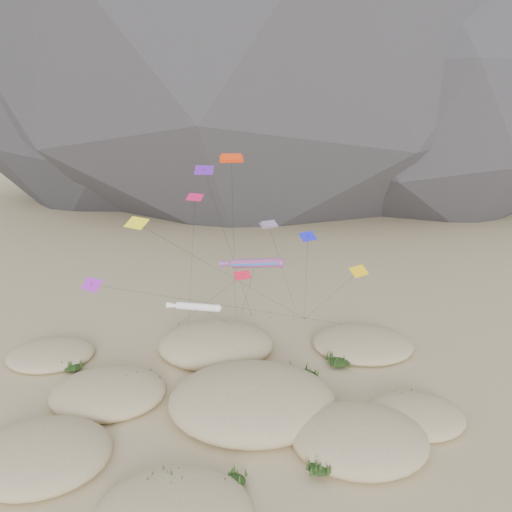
# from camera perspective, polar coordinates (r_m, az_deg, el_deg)

# --- Properties ---
(ground) EXTENTS (500.00, 500.00, 0.00)m
(ground) POSITION_cam_1_polar(r_m,az_deg,el_deg) (50.95, -2.69, -18.52)
(ground) COLOR #CCB789
(ground) RESTS_ON ground
(dunes) EXTENTS (50.26, 37.52, 4.34)m
(dunes) POSITION_cam_1_polar(r_m,az_deg,el_deg) (53.67, -3.41, -15.49)
(dunes) COLOR #CCB789
(dunes) RESTS_ON ground
(dune_grass) EXTENTS (43.28, 27.76, 1.55)m
(dune_grass) POSITION_cam_1_polar(r_m,az_deg,el_deg) (53.43, -3.18, -15.53)
(dune_grass) COLOR black
(dune_grass) RESTS_ON ground
(kite_stakes) EXTENTS (23.57, 5.38, 0.30)m
(kite_stakes) POSITION_cam_1_polar(r_m,az_deg,el_deg) (70.51, 0.19, -7.57)
(kite_stakes) COLOR #3F2D1E
(kite_stakes) RESTS_ON ground
(rainbow_tube_kite) EXTENTS (7.58, 14.41, 13.05)m
(rainbow_tube_kite) POSITION_cam_1_polar(r_m,az_deg,el_deg) (56.61, -0.27, -0.83)
(rainbow_tube_kite) COLOR #FF1A24
(rainbow_tube_kite) RESTS_ON ground
(white_tube_kite) EXTENTS (7.91, 14.83, 9.95)m
(white_tube_kite) POSITION_cam_1_polar(r_m,az_deg,el_deg) (52.54, -6.99, -5.77)
(white_tube_kite) COLOR white
(white_tube_kite) RESTS_ON ground
(orange_parafoil) EXTENTS (2.64, 11.28, 24.33)m
(orange_parafoil) POSITION_cam_1_polar(r_m,az_deg,el_deg) (55.52, -2.83, 10.84)
(orange_parafoil) COLOR red
(orange_parafoil) RESTS_ON ground
(multi_parafoil) EXTENTS (5.64, 12.90, 16.46)m
(multi_parafoil) POSITION_cam_1_polar(r_m,az_deg,el_deg) (58.43, 1.54, 3.47)
(multi_parafoil) COLOR red
(multi_parafoil) RESTS_ON ground
(delta_kites) EXTENTS (31.37, 18.57, 22.96)m
(delta_kites) POSITION_cam_1_polar(r_m,az_deg,el_deg) (54.02, -5.59, 1.55)
(delta_kites) COLOR yellow
(delta_kites) RESTS_ON ground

